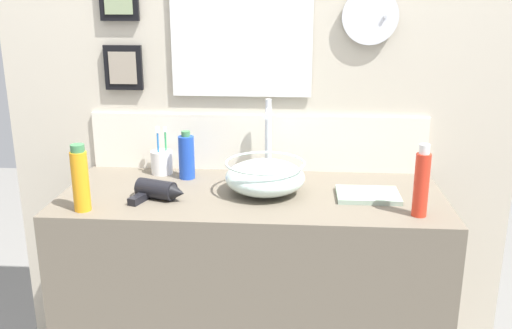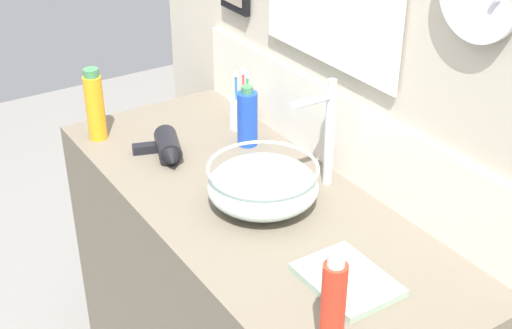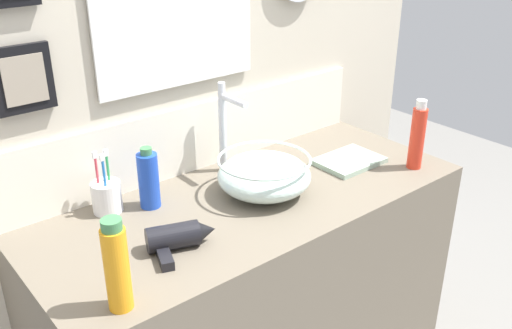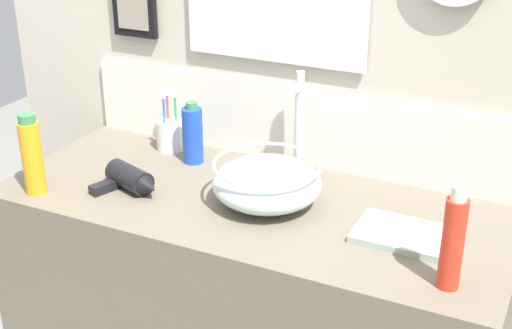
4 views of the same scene
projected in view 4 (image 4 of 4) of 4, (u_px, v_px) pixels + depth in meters
back_panel at (299, 59)px, 1.90m from camera, size 1.92×0.10×2.37m
glass_bowl_sink at (267, 183)px, 1.73m from camera, size 0.27×0.27×0.11m
faucet at (297, 118)px, 1.84m from camera, size 0.02×0.13×0.28m
hair_drier at (131, 180)px, 1.81m from camera, size 0.19×0.14×0.06m
toothbrush_cup at (170, 134)px, 2.05m from camera, size 0.08×0.08×0.18m
shampoo_bottle at (32, 155)px, 1.77m from camera, size 0.05×0.05×0.21m
lotion_bottle at (453, 241)px, 1.39m from camera, size 0.05×0.05×0.22m
spray_bottle at (193, 134)px, 1.96m from camera, size 0.06×0.06×0.18m
hand_towel at (401, 234)px, 1.61m from camera, size 0.20×0.15×0.02m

